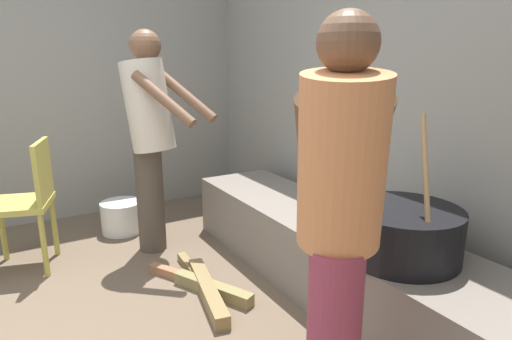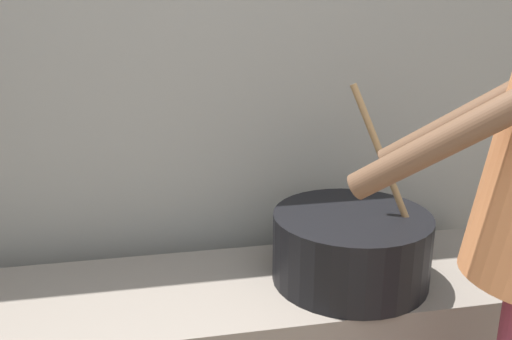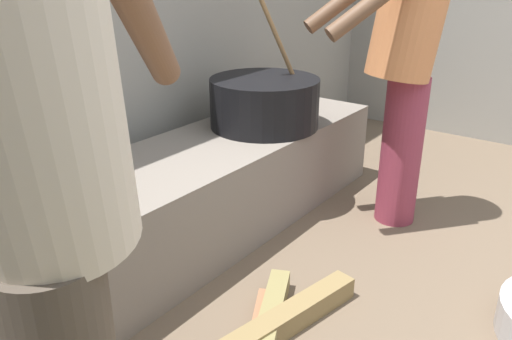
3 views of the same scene
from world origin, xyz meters
TOP-DOWN VIEW (x-y plane):
  - hearth_ledge at (-0.13, 1.73)m, footprint 2.54×0.60m
  - cooking_pot_main at (0.44, 1.69)m, footprint 0.56×0.56m
  - cook_in_cream_shirt at (-1.21, 0.97)m, footprint 0.73×0.64m
  - cook_in_orange_shirt at (0.68, 1.06)m, footprint 0.70×0.66m
  - firewood_pile at (-0.46, 1.02)m, footprint 0.93×0.41m

SIDE VIEW (x-z plane):
  - firewood_pile at x=-0.46m, z-range -0.01..0.08m
  - hearth_ledge at x=-0.13m, z-range 0.00..0.45m
  - cooking_pot_main at x=0.44m, z-range 0.22..0.93m
  - cook_in_orange_shirt at x=0.68m, z-range 0.11..1.65m
  - cook_in_cream_shirt at x=-1.21m, z-range 0.12..1.71m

